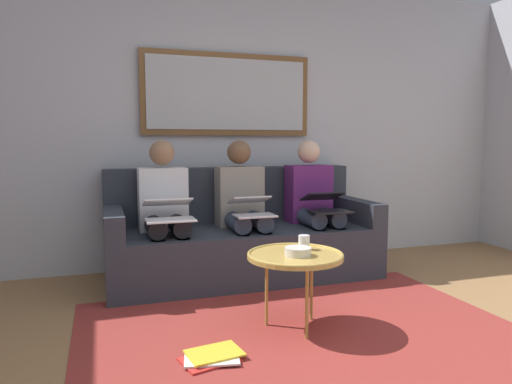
# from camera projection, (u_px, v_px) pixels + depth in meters

# --- Properties ---
(wall_rear) EXTENTS (6.00, 0.12, 2.60)m
(wall_rear) POSITION_uv_depth(u_px,v_px,m) (225.00, 123.00, 4.33)
(wall_rear) COLOR #B7BCC6
(wall_rear) RESTS_ON ground_plane
(area_rug) EXTENTS (2.60, 1.80, 0.01)m
(area_rug) POSITION_uv_depth(u_px,v_px,m) (301.00, 330.00, 2.81)
(area_rug) COLOR maroon
(area_rug) RESTS_ON ground_plane
(couch) EXTENTS (2.20, 0.90, 0.90)m
(couch) POSITION_uv_depth(u_px,v_px,m) (240.00, 238.00, 3.98)
(couch) COLOR #2D333D
(couch) RESTS_ON ground_plane
(framed_mirror) EXTENTS (1.55, 0.05, 0.73)m
(framed_mirror) POSITION_uv_depth(u_px,v_px,m) (228.00, 94.00, 4.21)
(framed_mirror) COLOR brown
(coffee_table) EXTENTS (0.58, 0.58, 0.47)m
(coffee_table) POSITION_uv_depth(u_px,v_px,m) (295.00, 257.00, 2.81)
(coffee_table) COLOR tan
(coffee_table) RESTS_ON ground_plane
(cup) EXTENTS (0.07, 0.07, 0.09)m
(cup) POSITION_uv_depth(u_px,v_px,m) (304.00, 242.00, 2.93)
(cup) COLOR silver
(cup) RESTS_ON coffee_table
(bowl) EXTENTS (0.16, 0.16, 0.05)m
(bowl) POSITION_uv_depth(u_px,v_px,m) (298.00, 252.00, 2.77)
(bowl) COLOR beige
(bowl) RESTS_ON coffee_table
(person_left) EXTENTS (0.38, 0.58, 1.14)m
(person_left) POSITION_uv_depth(u_px,v_px,m) (313.00, 202.00, 4.08)
(person_left) COLOR #66236B
(person_left) RESTS_ON couch
(laptop_black) EXTENTS (0.32, 0.36, 0.16)m
(laptop_black) POSITION_uv_depth(u_px,v_px,m) (326.00, 203.00, 3.86)
(laptop_black) COLOR black
(person_middle) EXTENTS (0.38, 0.58, 1.14)m
(person_middle) POSITION_uv_depth(u_px,v_px,m) (243.00, 205.00, 3.88)
(person_middle) COLOR gray
(person_middle) RESTS_ON couch
(laptop_silver) EXTENTS (0.31, 0.34, 0.15)m
(laptop_silver) POSITION_uv_depth(u_px,v_px,m) (252.00, 206.00, 3.65)
(laptop_silver) COLOR silver
(person_right) EXTENTS (0.38, 0.58, 1.14)m
(person_right) POSITION_uv_depth(u_px,v_px,m) (165.00, 208.00, 3.68)
(person_right) COLOR silver
(person_right) RESTS_ON couch
(laptop_white) EXTENTS (0.35, 0.36, 0.16)m
(laptop_white) POSITION_uv_depth(u_px,v_px,m) (169.00, 210.00, 3.45)
(laptop_white) COLOR white
(magazine_stack) EXTENTS (0.35, 0.28, 0.03)m
(magazine_stack) POSITION_uv_depth(u_px,v_px,m) (212.00, 357.00, 2.43)
(magazine_stack) COLOR red
(magazine_stack) RESTS_ON ground_plane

